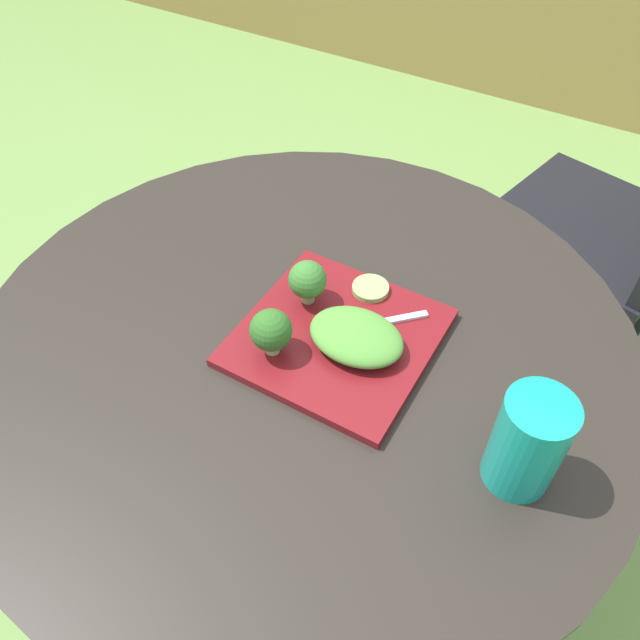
{
  "coord_description": "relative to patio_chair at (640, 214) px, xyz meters",
  "views": [
    {
      "loc": [
        0.31,
        -0.49,
        1.42
      ],
      "look_at": [
        0.02,
        0.01,
        0.79
      ],
      "focal_mm": 35.35,
      "sensor_mm": 36.0,
      "label": 1
    }
  ],
  "objects": [
    {
      "name": "ground_plane",
      "position": [
        -0.36,
        -0.88,
        -0.53
      ],
      "size": [
        12.0,
        12.0,
        0.0
      ],
      "primitive_type": "plane",
      "color": "#70994C"
    },
    {
      "name": "patio_table",
      "position": [
        -0.36,
        -0.88,
        -0.03
      ],
      "size": [
        0.95,
        0.95,
        0.75
      ],
      "color": "#28231E",
      "rests_on": "ground_plane"
    },
    {
      "name": "patio_chair",
      "position": [
        0.0,
        0.0,
        0.0
      ],
      "size": [
        0.53,
        0.53,
        0.9
      ],
      "color": "black",
      "rests_on": "ground_plane"
    },
    {
      "name": "lettuce_mound",
      "position": [
        -0.29,
        -0.86,
        0.26
      ],
      "size": [
        0.13,
        0.1,
        0.04
      ],
      "primitive_type": "ellipsoid",
      "color": "#519338",
      "rests_on": "salad_plate"
    },
    {
      "name": "drinking_glass",
      "position": [
        -0.04,
        -0.93,
        0.29
      ],
      "size": [
        0.08,
        0.08,
        0.14
      ],
      "color": "#149989",
      "rests_on": "patio_table"
    },
    {
      "name": "broccoli_floret_0",
      "position": [
        -0.39,
        -0.82,
        0.28
      ],
      "size": [
        0.05,
        0.05,
        0.07
      ],
      "color": "#99B770",
      "rests_on": "salad_plate"
    },
    {
      "name": "salad_plate",
      "position": [
        -0.32,
        -0.86,
        0.23
      ],
      "size": [
        0.26,
        0.26,
        0.01
      ],
      "primitive_type": "cube",
      "color": "maroon",
      "rests_on": "patio_table"
    },
    {
      "name": "broccoli_floret_1",
      "position": [
        -0.38,
        -0.93,
        0.28
      ],
      "size": [
        0.06,
        0.06,
        0.07
      ],
      "color": "#99B770",
      "rests_on": "salad_plate"
    },
    {
      "name": "cucumber_slice_0",
      "position": [
        -0.32,
        -0.76,
        0.25
      ],
      "size": [
        0.05,
        0.05,
        0.01
      ],
      "primitive_type": "cylinder",
      "color": "#8EB766",
      "rests_on": "salad_plate"
    },
    {
      "name": "fork",
      "position": [
        -0.3,
        -0.82,
        0.24
      ],
      "size": [
        0.12,
        0.12,
        0.0
      ],
      "color": "silver",
      "rests_on": "salad_plate"
    }
  ]
}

